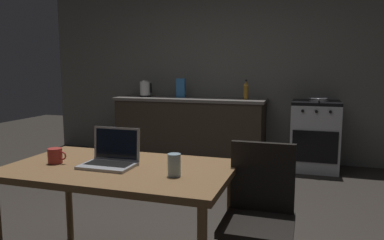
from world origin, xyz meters
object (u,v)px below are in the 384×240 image
at_px(electric_kettle, 145,89).
at_px(bottle, 246,90).
at_px(frying_pan, 319,99).
at_px(stove_oven, 315,135).
at_px(chair, 259,210).
at_px(dining_table, 119,177).
at_px(coffee_mug, 55,156).
at_px(drinking_glass, 174,165).
at_px(cereal_box, 181,88).
at_px(laptop, 111,158).

bearing_deg(electric_kettle, bottle, -1.90).
height_order(bottle, frying_pan, bottle).
height_order(stove_oven, chair, stove_oven).
distance_m(dining_table, coffee_mug, 0.44).
height_order(drinking_glass, cereal_box, cereal_box).
bearing_deg(laptop, chair, 17.58).
distance_m(stove_oven, dining_table, 3.28).
distance_m(laptop, cereal_box, 3.14).
bearing_deg(coffee_mug, stove_oven, 62.56).
distance_m(bottle, frying_pan, 0.94).
height_order(chair, cereal_box, cereal_box).
bearing_deg(coffee_mug, electric_kettle, 104.54).
relative_size(stove_oven, cereal_box, 3.29).
bearing_deg(bottle, drinking_glass, -87.91).
bearing_deg(frying_pan, laptop, -112.89).
distance_m(laptop, coffee_mug, 0.37).
bearing_deg(chair, coffee_mug, -167.21).
relative_size(chair, cereal_box, 3.25).
bearing_deg(drinking_glass, coffee_mug, 177.61).
height_order(laptop, bottle, bottle).
bearing_deg(dining_table, frying_pan, 68.06).
bearing_deg(stove_oven, bottle, -177.00).
relative_size(frying_pan, cereal_box, 1.55).
bearing_deg(laptop, bottle, 94.87).
bearing_deg(cereal_box, dining_table, -77.63).
distance_m(chair, bottle, 3.00).
relative_size(frying_pan, coffee_mug, 3.29).
relative_size(chair, laptop, 2.78).
bearing_deg(frying_pan, coffee_mug, -118.04).
bearing_deg(coffee_mug, chair, 6.95).
bearing_deg(frying_pan, chair, -97.16).
distance_m(frying_pan, coffee_mug, 3.49).
bearing_deg(dining_table, cereal_box, 102.37).
height_order(bottle, coffee_mug, bottle).
xyz_separation_m(dining_table, coffee_mug, (-0.42, -0.05, 0.12)).
xyz_separation_m(laptop, cereal_box, (-0.62, 3.07, 0.27)).
bearing_deg(electric_kettle, frying_pan, -0.67).
bearing_deg(electric_kettle, dining_table, -68.10).
distance_m(coffee_mug, drinking_glass, 0.82).
relative_size(dining_table, bottle, 5.16).
bearing_deg(chair, laptop, -167.93).
relative_size(dining_table, electric_kettle, 5.80).
bearing_deg(frying_pan, bottle, -178.69).
bearing_deg(drinking_glass, chair, 22.55).
distance_m(chair, laptop, 0.95).
distance_m(laptop, electric_kettle, 3.27).
xyz_separation_m(stove_oven, drinking_glass, (-0.79, -3.14, 0.34)).
bearing_deg(coffee_mug, laptop, 8.74).
bearing_deg(electric_kettle, drinking_glass, -62.68).
height_order(dining_table, laptop, laptop).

